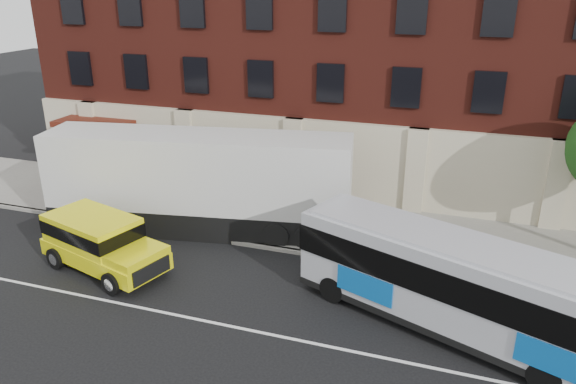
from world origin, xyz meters
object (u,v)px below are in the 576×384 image
(yellow_suv, at_px, (99,240))
(shipping_container, at_px, (199,184))
(city_bus, at_px, (472,288))
(sign_pole, at_px, (80,190))

(yellow_suv, bearing_deg, shipping_container, 65.08)
(city_bus, bearing_deg, shipping_container, 158.86)
(shipping_container, bearing_deg, yellow_suv, -114.92)
(city_bus, bearing_deg, yellow_suv, 179.76)
(yellow_suv, height_order, shipping_container, shipping_container)
(sign_pole, bearing_deg, city_bus, -12.16)
(city_bus, relative_size, yellow_suv, 2.06)
(yellow_suv, relative_size, shipping_container, 0.42)
(shipping_container, bearing_deg, city_bus, -21.14)
(sign_pole, distance_m, city_bus, 17.65)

